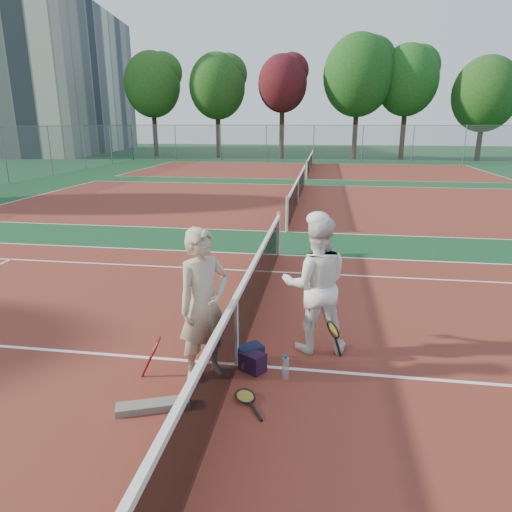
# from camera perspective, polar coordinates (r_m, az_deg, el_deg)

# --- Properties ---
(ground) EXTENTS (130.00, 130.00, 0.00)m
(ground) POSITION_cam_1_polar(r_m,az_deg,el_deg) (6.46, -2.41, -13.43)
(ground) COLOR #103D1F
(ground) RESTS_ON ground
(court_main) EXTENTS (23.77, 10.97, 0.01)m
(court_main) POSITION_cam_1_polar(r_m,az_deg,el_deg) (6.45, -2.41, -13.41)
(court_main) COLOR maroon
(court_main) RESTS_ON ground
(court_far_a) EXTENTS (23.77, 10.97, 0.01)m
(court_far_a) POSITION_cam_1_polar(r_m,az_deg,el_deg) (19.29, 5.25, 6.72)
(court_far_a) COLOR maroon
(court_far_a) RESTS_ON ground
(court_far_b) EXTENTS (23.77, 10.97, 0.01)m
(court_far_b) POSITION_cam_1_polar(r_m,az_deg,el_deg) (32.67, 6.75, 10.61)
(court_far_b) COLOR maroon
(court_far_b) RESTS_ON ground
(net_main) EXTENTS (0.10, 10.98, 1.02)m
(net_main) POSITION_cam_1_polar(r_m,az_deg,el_deg) (6.22, -2.47, -9.35)
(net_main) COLOR black
(net_main) RESTS_ON ground
(net_far_a) EXTENTS (0.10, 10.98, 1.02)m
(net_far_a) POSITION_cam_1_polar(r_m,az_deg,el_deg) (19.22, 5.29, 8.21)
(net_far_a) COLOR black
(net_far_a) RESTS_ON ground
(net_far_b) EXTENTS (0.10, 10.98, 1.02)m
(net_far_b) POSITION_cam_1_polar(r_m,az_deg,el_deg) (32.63, 6.78, 11.49)
(net_far_b) COLOR black
(net_far_b) RESTS_ON ground
(fence_back) EXTENTS (32.00, 0.06, 3.00)m
(fence_back) POSITION_cam_1_polar(r_m,az_deg,el_deg) (39.55, 7.21, 13.75)
(fence_back) COLOR slate
(fence_back) RESTS_ON ground
(apartment_block) EXTENTS (12.96, 23.18, 15.00)m
(apartment_block) POSITION_cam_1_polar(r_m,az_deg,el_deg) (57.58, -23.17, 19.39)
(apartment_block) COLOR beige
(apartment_block) RESTS_ON ground
(player_a) EXTENTS (0.84, 0.86, 1.99)m
(player_a) POSITION_cam_1_polar(r_m,az_deg,el_deg) (5.81, -6.53, -6.09)
(player_a) COLOR #B9A88F
(player_a) RESTS_ON ground
(player_b) EXTENTS (1.06, 0.88, 1.98)m
(player_b) POSITION_cam_1_polar(r_m,az_deg,el_deg) (6.54, 7.46, -3.59)
(player_b) COLOR white
(player_b) RESTS_ON ground
(racket_red) EXTENTS (0.34, 0.33, 0.55)m
(racket_red) POSITION_cam_1_polar(r_m,az_deg,el_deg) (6.20, -12.34, -12.26)
(racket_red) COLOR maroon
(racket_red) RESTS_ON ground
(racket_black_held) EXTENTS (0.35, 0.35, 0.57)m
(racket_black_held) POSITION_cam_1_polar(r_m,az_deg,el_deg) (6.55, 9.56, -10.36)
(racket_black_held) COLOR black
(racket_black_held) RESTS_ON ground
(racket_spare) EXTENTS (0.55, 0.65, 0.08)m
(racket_spare) POSITION_cam_1_polar(r_m,az_deg,el_deg) (5.73, -1.36, -17.21)
(racket_spare) COLOR black
(racket_spare) RESTS_ON ground
(sports_bag_navy) EXTENTS (0.41, 0.40, 0.27)m
(sports_bag_navy) POSITION_cam_1_polar(r_m,az_deg,el_deg) (6.41, -0.75, -12.25)
(sports_bag_navy) COLOR black
(sports_bag_navy) RESTS_ON ground
(sports_bag_purple) EXTENTS (0.39, 0.36, 0.26)m
(sports_bag_purple) POSITION_cam_1_polar(r_m,az_deg,el_deg) (6.25, -0.44, -13.08)
(sports_bag_purple) COLOR black
(sports_bag_purple) RESTS_ON ground
(net_cover_canvas) EXTENTS (0.86, 0.48, 0.09)m
(net_cover_canvas) POSITION_cam_1_polar(r_m,az_deg,el_deg) (5.70, -12.73, -17.81)
(net_cover_canvas) COLOR slate
(net_cover_canvas) RESTS_ON ground
(water_bottle) EXTENTS (0.09, 0.09, 0.30)m
(water_bottle) POSITION_cam_1_polar(r_m,az_deg,el_deg) (6.08, 3.71, -13.85)
(water_bottle) COLOR #ACC3DA
(water_bottle) RESTS_ON ground
(tree_back_0) EXTENTS (5.20, 5.20, 9.60)m
(tree_back_0) POSITION_cam_1_polar(r_m,az_deg,el_deg) (46.61, -12.84, 20.12)
(tree_back_0) COLOR #382314
(tree_back_0) RESTS_ON ground
(tree_back_1) EXTENTS (5.11, 5.11, 9.32)m
(tree_back_1) POSITION_cam_1_polar(r_m,az_deg,el_deg) (44.52, -4.87, 20.35)
(tree_back_1) COLOR #382314
(tree_back_1) RESTS_ON ground
(tree_back_maroon) EXTENTS (4.31, 4.31, 8.97)m
(tree_back_maroon) POSITION_cam_1_polar(r_m,az_deg,el_deg) (42.83, 3.33, 20.66)
(tree_back_maroon) COLOR #382314
(tree_back_maroon) RESTS_ON ground
(tree_back_3) EXTENTS (6.03, 6.03, 10.58)m
(tree_back_3) POSITION_cam_1_polar(r_m,az_deg,el_deg) (43.23, 12.67, 21.13)
(tree_back_3) COLOR #382314
(tree_back_3) RESTS_ON ground
(tree_back_4) EXTENTS (5.27, 5.27, 9.77)m
(tree_back_4) POSITION_cam_1_polar(r_m,az_deg,el_deg) (44.46, 18.40, 20.09)
(tree_back_4) COLOR #382314
(tree_back_4) RESTS_ON ground
(tree_back_5) EXTENTS (5.43, 5.43, 8.64)m
(tree_back_5) POSITION_cam_1_polar(r_m,az_deg,el_deg) (45.26, 26.76, 17.60)
(tree_back_5) COLOR #382314
(tree_back_5) RESTS_ON ground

